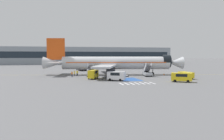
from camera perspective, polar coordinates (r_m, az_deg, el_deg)
The scene contains 25 objects.
ground_plane at distance 68.53m, azimuth 0.40°, elevation -1.33°, with size 600.00×600.00×0.00m, color slate.
apron_leadline_yellow at distance 69.55m, azimuth 1.03°, elevation -1.26°, with size 0.20×77.68×0.01m, color gold.
apron_stand_patch_blue at distance 56.57m, azimuth 4.36°, elevation -2.45°, with size 5.39×8.29×0.01m, color #2856A8.
apron_walkway_bar_0 at distance 47.61m, azimuth 2.46°, elevation -3.65°, with size 0.44×3.60×0.01m, color silver.
apron_walkway_bar_1 at distance 47.94m, azimuth 3.84°, elevation -3.60°, with size 0.44×3.60×0.01m, color silver.
apron_walkway_bar_2 at distance 48.30m, azimuth 5.21°, elevation -3.55°, with size 0.44×3.60×0.01m, color silver.
apron_walkway_bar_3 at distance 48.69m, azimuth 6.55°, elevation -3.50°, with size 0.44×3.60×0.01m, color silver.
apron_walkway_bar_4 at distance 49.10m, azimuth 7.87°, elevation -3.45°, with size 0.44×3.60×0.01m, color silver.
apron_walkway_bar_5 at distance 49.54m, azimuth 9.17°, elevation -3.40°, with size 0.44×3.60×0.01m, color silver.
apron_walkway_bar_6 at distance 50.00m, azimuth 10.45°, elevation -3.35°, with size 0.44×3.60×0.01m, color silver.
airliner at distance 69.29m, azimuth 0.52°, elevation 1.87°, with size 44.02×33.42×11.57m.
boarding_stairs_forward at distance 65.95m, azimuth 9.26°, elevation -0.72°, with size 3.14×5.51×4.12m.
boarding_stairs_aft at distance 65.06m, azimuth -5.50°, elevation -0.77°, with size 3.14×5.51×3.91m.
fuel_tanker at distance 90.00m, azimuth -8.03°, elevation 0.94°, with size 3.60×9.50×3.30m.
service_van_0 at distance 57.78m, azimuth -4.92°, elevation -0.97°, with size 3.41×4.78×2.29m.
service_van_1 at distance 61.18m, azimuth 18.75°, elevation -1.14°, with size 2.27×4.64×1.81m.
service_van_2 at distance 53.28m, azimuth 1.12°, elevation -1.40°, with size 4.63×3.95×2.25m.
service_van_3 at distance 53.33m, azimuth 17.71°, elevation -1.64°, with size 5.00×4.14×2.14m.
baggage_cart at distance 64.23m, azimuth 3.52°, elevation -1.46°, with size 1.68×2.70×0.87m.
ground_crew_0 at distance 66.21m, azimuth -9.08°, elevation -0.72°, with size 0.48×0.35×1.70m.
ground_crew_1 at distance 63.83m, azimuth -10.42°, elevation -0.97°, with size 0.49×0.40×1.59m.
ground_crew_2 at distance 65.17m, azimuth -9.81°, elevation -0.80°, with size 0.33×0.47×1.70m.
traffic_cone_0 at distance 60.72m, azimuth -0.87°, elevation -1.73°, with size 0.53×0.53×0.59m.
traffic_cone_1 at distance 70.60m, azimuth 13.40°, elevation -1.06°, with size 0.50×0.50×0.55m.
terminal_building at distance 155.77m, azimuth -7.33°, elevation 3.75°, with size 127.33×12.10×11.84m.
Camera 1 is at (-15.79, -66.40, 6.26)m, focal length 35.00 mm.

